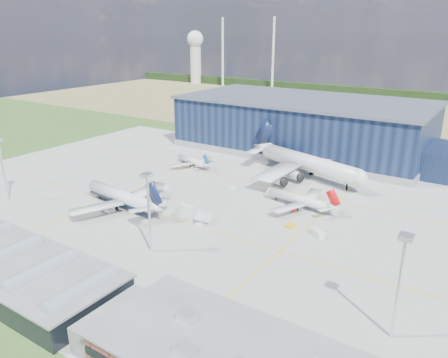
# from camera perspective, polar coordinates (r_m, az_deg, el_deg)

# --- Properties ---
(ground) EXTENTS (600.00, 600.00, 0.00)m
(ground) POSITION_cam_1_polar(r_m,az_deg,el_deg) (151.82, -4.56, -3.90)
(ground) COLOR #315821
(ground) RESTS_ON ground
(apron) EXTENTS (220.00, 160.00, 0.08)m
(apron) POSITION_cam_1_polar(r_m,az_deg,el_deg) (159.16, -2.34, -2.72)
(apron) COLOR #979792
(apron) RESTS_ON ground
(farmland) EXTENTS (600.00, 220.00, 0.01)m
(farmland) POSITION_cam_1_polar(r_m,az_deg,el_deg) (345.79, 18.70, 8.23)
(farmland) COLOR #937F4F
(farmland) RESTS_ON ground
(treeline) EXTENTS (600.00, 8.00, 8.00)m
(treeline) POSITION_cam_1_polar(r_m,az_deg,el_deg) (422.15, 21.76, 10.24)
(treeline) COLOR black
(treeline) RESTS_ON ground
(horizon_dressing) EXTENTS (440.20, 18.00, 70.00)m
(horizon_dressing) POSITION_cam_1_polar(r_m,az_deg,el_deg) (491.10, -1.02, 16.16)
(horizon_dressing) COLOR silver
(horizon_dressing) RESTS_ON ground
(hangar) EXTENTS (145.00, 62.00, 26.10)m
(hangar) POSITION_cam_1_polar(r_m,az_deg,el_deg) (225.95, 10.99, 6.59)
(hangar) COLOR #0F1932
(hangar) RESTS_ON ground
(glass_concourse) EXTENTS (78.00, 23.00, 8.60)m
(glass_concourse) POSITION_cam_1_polar(r_m,az_deg,el_deg) (119.45, -25.55, -10.60)
(glass_concourse) COLOR black
(glass_concourse) RESTS_ON ground
(light_mast_west) EXTENTS (2.60, 2.60, 23.00)m
(light_mast_west) POSITION_cam_1_polar(r_m,az_deg,el_deg) (172.80, -27.09, 2.31)
(light_mast_west) COLOR silver
(light_mast_west) RESTS_ON ground
(light_mast_center) EXTENTS (2.60, 2.60, 23.00)m
(light_mast_center) POSITION_cam_1_polar(r_m,az_deg,el_deg) (118.99, -9.85, -2.74)
(light_mast_center) COLOR silver
(light_mast_center) RESTS_ON ground
(light_mast_east) EXTENTS (2.60, 2.60, 23.00)m
(light_mast_east) POSITION_cam_1_polar(r_m,az_deg,el_deg) (91.38, 22.14, -11.01)
(light_mast_east) COLOR silver
(light_mast_east) RESTS_ON ground
(airliner_navy) EXTENTS (45.04, 44.27, 13.25)m
(airliner_navy) POSITION_cam_1_polar(r_m,az_deg,el_deg) (154.42, -13.43, -1.33)
(airliner_navy) COLOR silver
(airliner_navy) RESTS_ON ground
(airliner_red) EXTENTS (32.80, 32.24, 9.61)m
(airliner_red) POSITION_cam_1_polar(r_m,az_deg,el_deg) (152.88, 9.74, -2.01)
(airliner_red) COLOR silver
(airliner_red) RESTS_ON ground
(airliner_widebody) EXTENTS (77.61, 76.75, 20.18)m
(airliner_widebody) POSITION_cam_1_polar(r_m,az_deg,el_deg) (182.35, 11.10, 3.12)
(airliner_widebody) COLOR silver
(airliner_widebody) RESTS_ON ground
(airliner_regional) EXTENTS (28.66, 28.30, 7.63)m
(airliner_regional) POSITION_cam_1_polar(r_m,az_deg,el_deg) (197.42, -4.21, 2.76)
(airliner_regional) COLOR silver
(airliner_regional) RESTS_ON ground
(gse_tug_a) EXTENTS (2.19, 3.34, 1.34)m
(gse_tug_a) POSITION_cam_1_polar(r_m,az_deg,el_deg) (155.89, -17.38, -3.86)
(gse_tug_a) COLOR gold
(gse_tug_a) RESTS_ON ground
(gse_tug_b) EXTENTS (2.81, 3.53, 1.34)m
(gse_tug_b) POSITION_cam_1_polar(r_m,az_deg,el_deg) (138.66, 8.68, -6.08)
(gse_tug_b) COLOR gold
(gse_tug_b) RESTS_ON ground
(gse_van_a) EXTENTS (5.56, 2.79, 2.35)m
(gse_van_a) POSITION_cam_1_polar(r_m,az_deg,el_deg) (149.14, -4.91, -3.85)
(gse_van_a) COLOR silver
(gse_van_a) RESTS_ON ground
(gse_cart_a) EXTENTS (2.60, 3.27, 1.24)m
(gse_cart_a) POSITION_cam_1_polar(r_m,az_deg,el_deg) (169.08, 0.96, -1.16)
(gse_cart_a) COLOR silver
(gse_cart_a) RESTS_ON ground
(gse_van_b) EXTENTS (5.22, 4.67, 2.22)m
(gse_van_b) POSITION_cam_1_polar(r_m,az_deg,el_deg) (134.24, 12.13, -6.97)
(gse_van_b) COLOR silver
(gse_van_b) RESTS_ON ground
(gse_tug_c) EXTENTS (2.80, 3.38, 1.27)m
(gse_tug_c) POSITION_cam_1_polar(r_m,az_deg,el_deg) (188.08, 16.20, 0.18)
(gse_tug_c) COLOR gold
(gse_tug_c) RESTS_ON ground
(gse_cart_b) EXTENTS (4.03, 3.63, 1.46)m
(gse_cart_b) POSITION_cam_1_polar(r_m,az_deg,el_deg) (172.07, -7.73, -0.93)
(gse_cart_b) COLOR silver
(gse_cart_b) RESTS_ON ground
(airstair) EXTENTS (3.07, 5.39, 3.24)m
(airstair) POSITION_cam_1_polar(r_m,az_deg,el_deg) (139.54, -2.68, -5.27)
(airstair) COLOR silver
(airstair) RESTS_ON ground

